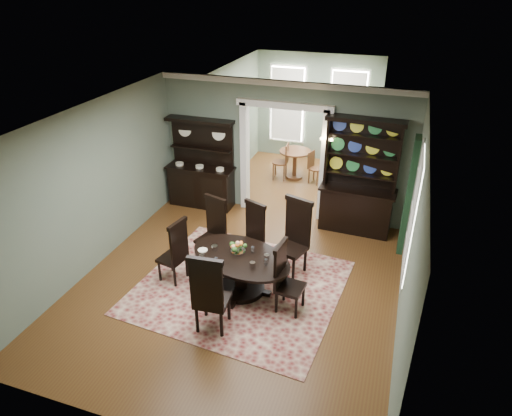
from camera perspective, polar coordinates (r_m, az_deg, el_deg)
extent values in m
cube|color=#593717|center=(8.21, -2.50, -9.83)|extent=(5.50, 6.00, 0.01)
cube|color=silver|center=(6.80, -3.03, 10.63)|extent=(5.50, 6.00, 0.01)
cube|color=slate|center=(8.68, -19.96, 2.24)|extent=(0.01, 6.00, 3.00)
cube|color=slate|center=(6.99, 18.84, -3.95)|extent=(0.01, 6.00, 3.00)
cube|color=slate|center=(5.23, -15.07, -15.54)|extent=(5.50, 0.01, 3.00)
cube|color=slate|center=(10.58, -6.18, 8.32)|extent=(1.85, 0.01, 3.00)
cube|color=slate|center=(9.71, 13.97, 5.83)|extent=(1.85, 0.01, 3.00)
cube|color=slate|center=(9.62, 3.71, 14.22)|extent=(1.80, 0.01, 0.50)
cube|color=white|center=(9.53, 3.66, 15.26)|extent=(5.50, 0.10, 0.12)
cube|color=#593717|center=(12.14, 5.50, 3.32)|extent=(3.50, 3.50, 0.01)
cube|color=silver|center=(11.23, 6.22, 17.40)|extent=(3.50, 3.50, 0.01)
cube|color=slate|center=(12.08, -2.41, 10.95)|extent=(0.01, 3.50, 3.00)
cube|color=slate|center=(11.36, 14.55, 8.98)|extent=(0.01, 3.50, 3.00)
cube|color=slate|center=(13.24, 7.63, 12.25)|extent=(3.50, 0.01, 3.00)
cube|color=white|center=(13.36, 3.95, 12.79)|extent=(1.05, 0.06, 2.20)
cube|color=white|center=(13.05, 11.33, 11.96)|extent=(1.05, 0.06, 2.20)
cube|color=white|center=(10.33, -1.40, 6.51)|extent=(0.14, 0.25, 2.50)
cube|color=white|center=(9.90, 8.49, 5.23)|extent=(0.14, 0.25, 2.50)
cube|color=white|center=(9.68, 3.66, 12.78)|extent=(2.08, 0.25, 0.14)
cube|color=white|center=(7.47, 19.03, -0.96)|extent=(0.02, 1.10, 2.00)
cube|color=white|center=(7.47, 18.91, -0.94)|extent=(0.01, 1.22, 2.12)
cube|color=black|center=(8.08, 18.53, 1.34)|extent=(0.10, 0.35, 2.10)
cube|color=#AF8E2E|center=(9.61, 8.94, 8.32)|extent=(0.08, 0.05, 0.18)
sphere|color=#FFD88C|center=(9.46, 8.21, 8.57)|extent=(0.07, 0.07, 0.07)
sphere|color=#FFD88C|center=(9.43, 9.41, 8.42)|extent=(0.07, 0.07, 0.07)
cube|color=maroon|center=(8.19, -2.05, -9.80)|extent=(3.67, 3.39, 0.01)
ellipsoid|color=black|center=(7.71, -1.91, -6.15)|extent=(2.10, 1.65, 0.05)
cylinder|color=black|center=(7.73, -1.90, -6.35)|extent=(2.13, 2.13, 0.03)
cylinder|color=black|center=(7.90, -1.87, -8.15)|extent=(0.23, 0.23, 0.64)
cylinder|color=black|center=(8.09, -1.83, -9.97)|extent=(0.81, 0.81, 0.10)
cylinder|color=silver|center=(7.77, -2.24, -5.45)|extent=(0.26, 0.26, 0.05)
cube|color=black|center=(8.65, -5.74, -4.06)|extent=(0.57, 0.55, 0.06)
cube|color=black|center=(8.57, -5.00, -1.23)|extent=(0.45, 0.18, 0.78)
cube|color=black|center=(8.39, -5.11, 1.15)|extent=(0.50, 0.21, 0.08)
cylinder|color=black|center=(8.76, -7.33, -5.46)|extent=(0.05, 0.05, 0.46)
cylinder|color=black|center=(8.56, -5.54, -6.26)|extent=(0.05, 0.05, 0.46)
cylinder|color=black|center=(8.98, -5.79, -4.46)|extent=(0.05, 0.05, 0.46)
cylinder|color=black|center=(8.78, -4.01, -5.20)|extent=(0.05, 0.05, 0.46)
cube|color=black|center=(8.52, -0.93, -4.58)|extent=(0.57, 0.56, 0.06)
cube|color=black|center=(8.44, -0.08, -1.84)|extent=(0.43, 0.21, 0.75)
cube|color=black|center=(8.26, -0.09, 0.48)|extent=(0.47, 0.25, 0.08)
cylinder|color=black|center=(8.63, -2.56, -5.88)|extent=(0.05, 0.05, 0.44)
cylinder|color=black|center=(8.43, -0.83, -6.74)|extent=(0.05, 0.05, 0.44)
cylinder|color=black|center=(8.84, -1.01, -4.94)|extent=(0.05, 0.05, 0.44)
cylinder|color=black|center=(8.65, 0.71, -5.75)|extent=(0.05, 0.05, 0.44)
cube|color=black|center=(8.29, 4.35, -5.12)|extent=(0.64, 0.63, 0.07)
cube|color=black|center=(8.22, 5.30, -1.83)|extent=(0.50, 0.21, 0.87)
cube|color=black|center=(8.01, 5.44, 0.93)|extent=(0.55, 0.25, 0.09)
cylinder|color=black|center=(8.38, 2.38, -6.74)|extent=(0.06, 0.06, 0.51)
cylinder|color=black|center=(8.20, 4.69, -7.68)|extent=(0.06, 0.06, 0.51)
cylinder|color=black|center=(8.66, 3.90, -5.53)|extent=(0.06, 0.06, 0.51)
cylinder|color=black|center=(8.48, 6.16, -6.41)|extent=(0.06, 0.06, 0.51)
cube|color=black|center=(8.27, -10.43, -6.21)|extent=(0.50, 0.51, 0.06)
cube|color=black|center=(7.96, -9.60, -4.35)|extent=(0.13, 0.44, 0.74)
cube|color=black|center=(7.77, -9.82, -1.97)|extent=(0.16, 0.48, 0.08)
cylinder|color=black|center=(8.60, -10.48, -6.54)|extent=(0.05, 0.05, 0.44)
cylinder|color=black|center=(8.39, -11.96, -7.66)|extent=(0.05, 0.05, 0.44)
cylinder|color=black|center=(8.41, -8.66, -7.24)|extent=(0.05, 0.05, 0.44)
cylinder|color=black|center=(8.20, -10.13, -8.40)|extent=(0.05, 0.05, 0.44)
cube|color=black|center=(7.48, 4.32, -9.93)|extent=(0.46, 0.48, 0.06)
cube|color=black|center=(7.31, 3.03, -7.22)|extent=(0.09, 0.44, 0.74)
cube|color=black|center=(7.10, 3.10, -4.71)|extent=(0.12, 0.48, 0.08)
cylinder|color=black|center=(7.45, 5.03, -12.32)|extent=(0.05, 0.05, 0.44)
cylinder|color=black|center=(7.70, 5.93, -10.81)|extent=(0.05, 0.05, 0.44)
cylinder|color=black|center=(7.54, 2.55, -11.65)|extent=(0.05, 0.05, 0.44)
cylinder|color=black|center=(7.79, 3.53, -10.19)|extent=(0.05, 0.05, 0.44)
cube|color=black|center=(7.15, -5.46, -11.44)|extent=(0.54, 0.52, 0.07)
cube|color=black|center=(6.72, -6.23, -9.70)|extent=(0.50, 0.10, 0.85)
cube|color=black|center=(6.46, -6.42, -6.64)|extent=(0.55, 0.12, 0.09)
cylinder|color=black|center=(7.40, -3.41, -12.26)|extent=(0.05, 0.05, 0.50)
cylinder|color=black|center=(7.50, -6.34, -11.75)|extent=(0.05, 0.05, 0.50)
cylinder|color=black|center=(7.12, -4.34, -14.22)|extent=(0.05, 0.05, 0.50)
cylinder|color=black|center=(7.22, -7.39, -13.65)|extent=(0.05, 0.05, 0.50)
cube|color=black|center=(10.76, -6.82, 2.66)|extent=(1.48, 0.52, 0.92)
cube|color=black|center=(10.57, -6.97, 5.01)|extent=(1.57, 0.57, 0.05)
cube|color=black|center=(10.54, -6.67, 8.19)|extent=(1.48, 0.09, 1.09)
cube|color=black|center=(10.50, -6.85, 7.46)|extent=(1.43, 0.27, 0.04)
cube|color=black|center=(10.28, -7.10, 10.80)|extent=(1.57, 0.34, 0.07)
cube|color=black|center=(9.86, 12.35, -0.26)|extent=(1.48, 0.58, 0.94)
cube|color=black|center=(9.65, 12.63, 2.25)|extent=(1.58, 0.63, 0.04)
cube|color=black|center=(9.56, 13.24, 6.64)|extent=(1.46, 0.12, 1.42)
cube|color=black|center=(9.55, 8.93, 7.01)|extent=(0.06, 0.27, 1.46)
cube|color=black|center=(9.44, 17.43, 5.80)|extent=(0.06, 0.27, 1.46)
cube|color=black|center=(9.22, 13.64, 10.60)|extent=(1.57, 0.39, 0.08)
cube|color=black|center=(9.62, 12.90, 4.12)|extent=(1.47, 0.33, 0.03)
cube|color=black|center=(9.47, 13.16, 6.43)|extent=(1.47, 0.33, 0.03)
cube|color=black|center=(9.33, 13.44, 8.81)|extent=(1.47, 0.33, 0.03)
cylinder|color=#543218|center=(12.07, 4.93, 7.06)|extent=(0.83, 0.83, 0.04)
cylinder|color=#543218|center=(12.20, 4.86, 5.47)|extent=(0.10, 0.10, 0.72)
cylinder|color=#543218|center=(12.34, 4.80, 3.96)|extent=(0.45, 0.45, 0.06)
cylinder|color=#543218|center=(12.08, 3.01, 5.72)|extent=(0.41, 0.41, 0.04)
cube|color=#543218|center=(11.95, 3.92, 6.77)|extent=(0.06, 0.37, 0.52)
cylinder|color=#543218|center=(12.32, 2.46, 5.03)|extent=(0.04, 0.04, 0.46)
cylinder|color=#543218|center=(12.06, 2.17, 4.51)|extent=(0.04, 0.04, 0.46)
cylinder|color=#543218|center=(12.27, 3.78, 4.89)|extent=(0.04, 0.04, 0.46)
cylinder|color=#543218|center=(12.01, 3.52, 4.37)|extent=(0.04, 0.04, 0.46)
cylinder|color=#543218|center=(11.93, 7.51, 4.88)|extent=(0.35, 0.35, 0.04)
cube|color=#543218|center=(11.92, 6.91, 6.05)|extent=(0.13, 0.31, 0.44)
cylinder|color=#543218|center=(11.85, 7.66, 3.66)|extent=(0.03, 0.03, 0.40)
cylinder|color=#543218|center=(12.05, 8.26, 4.04)|extent=(0.03, 0.03, 0.40)
cylinder|color=#543218|center=(11.96, 6.63, 3.96)|extent=(0.03, 0.03, 0.40)
cylinder|color=#543218|center=(12.16, 7.24, 4.34)|extent=(0.03, 0.03, 0.40)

